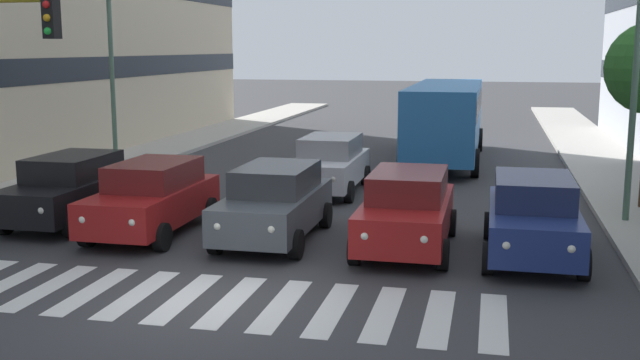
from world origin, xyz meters
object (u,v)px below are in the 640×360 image
object	(u,v)px
car_2	(275,202)
car_row2_0	(330,164)
car_1	(407,210)
car_4	(71,188)
bus_behind_traffic	(446,114)
street_lamp_right	(120,36)
car_0	(533,217)
street_lamp_left	(620,31)
car_3	(153,197)

from	to	relation	value
car_2	car_row2_0	world-z (taller)	same
car_1	car_4	xyz separation A→B (m)	(8.62, -0.70, 0.00)
bus_behind_traffic	car_4	bearing A→B (deg)	56.14
car_row2_0	street_lamp_right	size ratio (longest dim) A/B	0.57
car_0	bus_behind_traffic	size ratio (longest dim) A/B	0.42
car_0	car_4	distance (m)	11.33
car_4	car_row2_0	distance (m)	7.81
car_1	street_lamp_right	xyz separation A→B (m)	(10.85, -7.98, 3.90)
car_0	car_1	xyz separation A→B (m)	(2.67, -0.11, 0.00)
car_4	street_lamp_right	xyz separation A→B (m)	(2.23, -7.28, 3.90)
car_0	street_lamp_right	distance (m)	16.23
car_0	bus_behind_traffic	world-z (taller)	bus_behind_traffic
car_4	street_lamp_left	size ratio (longest dim) A/B	0.58
car_1	car_row2_0	world-z (taller)	same
car_2	bus_behind_traffic	world-z (taller)	bus_behind_traffic
car_3	bus_behind_traffic	bearing A→B (deg)	-114.35
bus_behind_traffic	street_lamp_right	xyz separation A→B (m)	(10.85, 5.58, 2.92)
street_lamp_left	street_lamp_right	xyz separation A→B (m)	(15.53, -4.56, -0.02)
car_0	car_3	bearing A→B (deg)	-1.21
car_1	car_row2_0	xyz separation A→B (m)	(3.07, -6.19, 0.00)
car_4	car_row2_0	size ratio (longest dim) A/B	1.00
street_lamp_right	car_0	bearing A→B (deg)	149.13
bus_behind_traffic	street_lamp_left	distance (m)	11.55
car_0	car_3	size ratio (longest dim) A/B	1.00
car_0	street_lamp_right	world-z (taller)	street_lamp_right
street_lamp_right	car_2	bearing A→B (deg)	134.74
car_1	bus_behind_traffic	world-z (taller)	bus_behind_traffic
car_0	bus_behind_traffic	distance (m)	13.95
car_row2_0	street_lamp_left	bearing A→B (deg)	160.29
street_lamp_left	bus_behind_traffic	bearing A→B (deg)	-65.21
car_row2_0	bus_behind_traffic	world-z (taller)	bus_behind_traffic
car_4	car_3	bearing A→B (deg)	166.16
car_3	car_4	bearing A→B (deg)	-13.84
car_4	bus_behind_traffic	bearing A→B (deg)	-123.86
car_0	street_lamp_left	world-z (taller)	street_lamp_left
car_row2_0	car_3	bearing A→B (deg)	63.70
car_2	street_lamp_right	distance (m)	11.71
car_0	car_3	xyz separation A→B (m)	(8.77, -0.19, 0.00)
car_0	street_lamp_left	bearing A→B (deg)	-119.65
car_2	street_lamp_left	world-z (taller)	street_lamp_left
car_2	car_3	size ratio (longest dim) A/B	1.00
bus_behind_traffic	street_lamp_right	size ratio (longest dim) A/B	1.36
car_0	car_1	size ratio (longest dim) A/B	1.00
car_2	street_lamp_right	world-z (taller)	street_lamp_right
car_2	bus_behind_traffic	size ratio (longest dim) A/B	0.42
car_4	street_lamp_left	world-z (taller)	street_lamp_left
car_4	street_lamp_right	bearing A→B (deg)	-72.99
car_2	car_4	bearing A→B (deg)	-5.87
car_2	car_1	bearing A→B (deg)	177.57
car_3	street_lamp_left	xyz separation A→B (m)	(-10.78, -3.34, 3.92)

